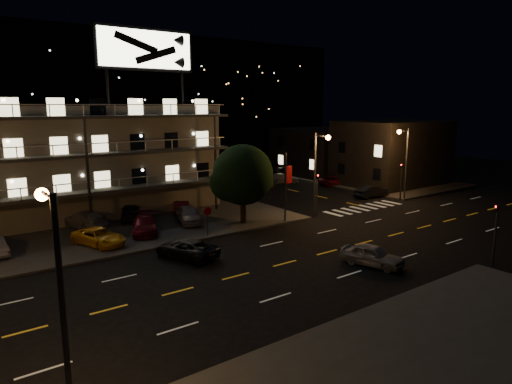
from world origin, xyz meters
TOP-DOWN VIEW (x-y plane):
  - ground at (0.00, 0.00)m, footprint 140.00×140.00m
  - curb_nw at (-14.00, 20.00)m, footprint 44.00×24.00m
  - curb_ne at (30.00, 20.00)m, footprint 16.00×24.00m
  - motel at (-9.94, 23.88)m, footprint 28.00×13.80m
  - side_bldg_front at (29.99, 16.00)m, footprint 14.06×10.00m
  - side_bldg_back at (29.99, 28.00)m, footprint 14.06×12.00m
  - hill_backdrop at (-5.94, 68.78)m, footprint 120.00×25.00m
  - streetlight_nc at (8.50, 7.94)m, footprint 0.44×1.92m
  - streetlight_ne at (22.14, 8.30)m, footprint 1.92×0.44m
  - streetlight_s at (-18.00, -7.94)m, footprint 0.44×1.92m
  - signal_nw at (9.00, 8.50)m, footprint 0.20×0.27m
  - signal_sw at (9.00, -8.50)m, footprint 0.20×0.27m
  - signal_ne at (22.00, 8.50)m, footprint 0.27×0.20m
  - banner_north at (5.09, 8.40)m, footprint 0.83×0.16m
  - stop_sign at (-3.00, 8.57)m, footprint 0.91×0.11m
  - tree at (1.54, 10.18)m, footprint 5.60×5.40m
  - lot_car_2 at (-10.96, 11.17)m, footprint 3.55×5.04m
  - lot_car_3 at (-6.85, 12.29)m, footprint 3.66×5.27m
  - lot_car_4 at (-2.38, 12.98)m, footprint 3.02×4.80m
  - lot_car_7 at (-10.40, 16.99)m, footprint 3.55×5.36m
  - lot_car_8 at (-6.15, 17.21)m, footprint 3.24×4.74m
  - lot_car_9 at (-1.27, 16.62)m, footprint 2.75×4.13m
  - side_car_0 at (20.51, 11.37)m, footprint 4.38×1.75m
  - side_car_1 at (23.12, 19.63)m, footprint 4.79×3.24m
  - side_car_2 at (18.43, 25.09)m, footprint 4.99×3.31m
  - side_car_3 at (22.78, 30.35)m, footprint 4.27×2.23m
  - road_car_east at (2.44, -3.75)m, footprint 2.84×4.49m
  - road_car_west at (-6.83, 4.99)m, footprint 3.80×5.30m

SIDE VIEW (x-z plane):
  - ground at x=0.00m, z-range 0.00..0.00m
  - curb_nw at x=-14.00m, z-range 0.00..0.15m
  - curb_ne at x=30.00m, z-range 0.00..0.15m
  - side_car_1 at x=23.12m, z-range 0.00..1.22m
  - side_car_2 at x=18.43m, z-range 0.00..1.34m
  - road_car_west at x=-6.83m, z-range 0.00..1.34m
  - side_car_3 at x=22.78m, z-range 0.00..1.39m
  - side_car_0 at x=20.51m, z-range 0.00..1.42m
  - road_car_east at x=2.44m, z-range 0.00..1.42m
  - lot_car_2 at x=-10.96m, z-range 0.15..1.43m
  - lot_car_9 at x=-1.27m, z-range 0.15..1.44m
  - lot_car_3 at x=-6.85m, z-range 0.15..1.57m
  - lot_car_7 at x=-10.40m, z-range 0.15..1.59m
  - lot_car_8 at x=-6.15m, z-range 0.15..1.65m
  - lot_car_4 at x=-2.38m, z-range 0.15..1.67m
  - stop_sign at x=-3.00m, z-range 0.41..3.01m
  - signal_nw at x=9.00m, z-range 0.27..4.87m
  - signal_sw at x=9.00m, z-range 0.27..4.87m
  - signal_ne at x=22.00m, z-range 0.27..4.87m
  - banner_north at x=5.09m, z-range 0.23..6.63m
  - side_bldg_back at x=29.99m, z-range 0.00..7.00m
  - side_bldg_front at x=29.99m, z-range 0.00..8.50m
  - tree at x=1.54m, z-range 0.81..7.87m
  - streetlight_nc at x=8.50m, z-range 0.96..8.96m
  - streetlight_ne at x=22.14m, z-range 0.96..8.96m
  - streetlight_s at x=-18.00m, z-range 0.96..8.96m
  - motel at x=-9.94m, z-range -3.71..14.39m
  - hill_backdrop at x=-5.94m, z-range -0.45..23.55m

